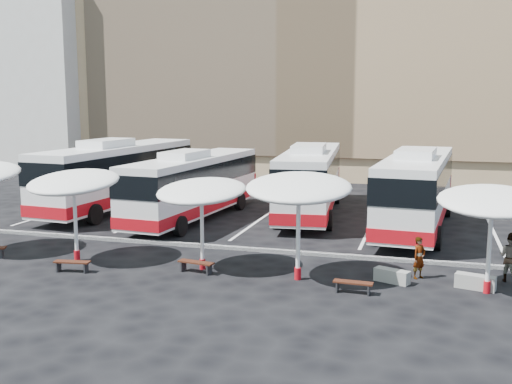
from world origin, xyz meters
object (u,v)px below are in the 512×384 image
(sunshade_3, at_px, (299,188))
(passenger_1, at_px, (511,257))
(sunshade_4, at_px, (492,201))
(conc_bench_1, at_px, (475,282))
(bus_1, at_px, (194,184))
(bus_3, at_px, (417,187))
(bus_0, at_px, (119,173))
(sunshade_2, at_px, (202,191))
(sunshade_1, at_px, (74,182))
(wood_bench_2, at_px, (196,264))
(wood_bench_3, at_px, (353,284))
(passenger_0, at_px, (419,258))
(wood_bench_1, at_px, (72,264))
(conc_bench_0, at_px, (392,276))
(bus_2, at_px, (310,178))

(sunshade_3, bearing_deg, passenger_1, 14.05)
(sunshade_4, distance_m, conc_bench_1, 2.96)
(bus_1, distance_m, bus_3, 11.77)
(bus_1, bearing_deg, bus_0, 168.07)
(sunshade_2, bearing_deg, passenger_1, 7.95)
(bus_0, xyz_separation_m, conc_bench_1, (19.47, -10.39, -1.92))
(sunshade_1, bearing_deg, wood_bench_2, -2.80)
(wood_bench_3, relative_size, passenger_0, 0.87)
(bus_3, height_order, wood_bench_1, bus_3)
(sunshade_2, distance_m, conc_bench_1, 10.38)
(sunshade_3, height_order, wood_bench_2, sunshade_3)
(bus_3, bearing_deg, wood_bench_3, -94.42)
(sunshade_1, height_order, wood_bench_1, sunshade_1)
(bus_3, xyz_separation_m, conc_bench_0, (-0.57, -9.76, -1.88))
(conc_bench_0, bearing_deg, bus_2, 113.99)
(bus_0, bearing_deg, sunshade_1, -64.68)
(bus_0, distance_m, passenger_0, 20.08)
(bus_1, relative_size, bus_3, 0.93)
(bus_3, xyz_separation_m, wood_bench_3, (-1.76, -11.39, -1.80))
(sunshade_3, height_order, sunshade_4, sunshade_3)
(sunshade_4, bearing_deg, wood_bench_3, -163.41)
(wood_bench_2, bearing_deg, sunshade_1, 177.20)
(bus_1, xyz_separation_m, passenger_1, (15.24, -7.51, -1.06))
(passenger_0, height_order, passenger_1, passenger_1)
(sunshade_3, height_order, wood_bench_3, sunshade_3)
(wood_bench_1, height_order, passenger_1, passenger_1)
(bus_1, distance_m, conc_bench_1, 16.57)
(sunshade_1, xyz_separation_m, wood_bench_1, (0.74, -1.49, -2.90))
(bus_0, xyz_separation_m, passenger_0, (17.56, -9.65, -1.40))
(sunshade_3, bearing_deg, wood_bench_1, -170.24)
(sunshade_2, height_order, conc_bench_1, sunshade_2)
(sunshade_4, bearing_deg, conc_bench_0, 174.01)
(bus_1, distance_m, wood_bench_2, 10.50)
(bus_2, distance_m, sunshade_4, 15.05)
(bus_0, bearing_deg, wood_bench_1, -63.93)
(bus_3, distance_m, passenger_0, 9.09)
(bus_3, height_order, passenger_1, bus_3)
(wood_bench_1, bearing_deg, conc_bench_0, 9.92)
(wood_bench_2, bearing_deg, wood_bench_3, -7.55)
(conc_bench_0, bearing_deg, sunshade_2, -177.44)
(wood_bench_3, bearing_deg, bus_2, 106.94)
(bus_1, height_order, sunshade_4, bus_1)
(bus_2, bearing_deg, passenger_1, -54.55)
(bus_2, relative_size, conc_bench_0, 10.32)
(bus_2, distance_m, passenger_0, 12.94)
(passenger_0, bearing_deg, sunshade_3, 149.65)
(bus_1, relative_size, wood_bench_2, 8.40)
(bus_2, height_order, wood_bench_3, bus_2)
(sunshade_2, relative_size, wood_bench_1, 2.71)
(passenger_1, bearing_deg, sunshade_3, 49.24)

